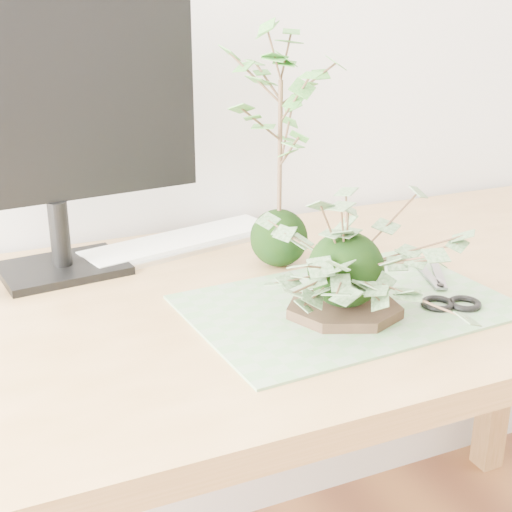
% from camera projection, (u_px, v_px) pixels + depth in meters
% --- Properties ---
extents(desk, '(1.60, 0.70, 0.74)m').
position_uv_depth(desk, '(288.00, 340.00, 1.13)').
color(desk, tan).
rests_on(desk, ground_plane).
extents(cutting_mat, '(0.47, 0.33, 0.00)m').
position_uv_depth(cutting_mat, '(347.00, 305.00, 1.04)').
color(cutting_mat, '#66945C').
rests_on(cutting_mat, desk).
extents(stone_dish, '(0.22, 0.22, 0.01)m').
position_uv_depth(stone_dish, '(344.00, 309.00, 1.00)').
color(stone_dish, black).
rests_on(stone_dish, cutting_mat).
extents(ivy_kokedama, '(0.30, 0.30, 0.21)m').
position_uv_depth(ivy_kokedama, '(347.00, 235.00, 0.96)').
color(ivy_kokedama, black).
rests_on(ivy_kokedama, stone_dish).
extents(maple_kokedama, '(0.25, 0.25, 0.40)m').
position_uv_depth(maple_kokedama, '(281.00, 96.00, 1.10)').
color(maple_kokedama, black).
rests_on(maple_kokedama, desk).
extents(keyboard, '(0.41, 0.20, 0.02)m').
position_uv_depth(keyboard, '(181.00, 242.00, 1.29)').
color(keyboard, silver).
rests_on(keyboard, desk).
extents(monitor, '(0.49, 0.16, 0.43)m').
position_uv_depth(monitor, '(48.00, 120.00, 1.09)').
color(monitor, black).
rests_on(monitor, desk).
extents(scissors, '(0.10, 0.20, 0.01)m').
position_uv_depth(scissors, '(454.00, 296.00, 1.06)').
color(scissors, gray).
rests_on(scissors, cutting_mat).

